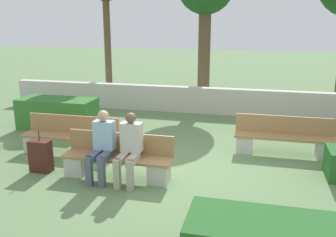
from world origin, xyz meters
name	(u,v)px	position (x,y,z in m)	size (l,w,h in m)	color
ground_plane	(176,169)	(0.00, 0.00, 0.00)	(60.00, 60.00, 0.00)	#607F51
perimeter_wall	(209,101)	(0.00, 4.72, 0.41)	(13.44, 0.30, 0.82)	beige
bench_front	(118,161)	(-0.99, -0.65, 0.32)	(2.10, 0.48, 0.82)	#A37A4C
bench_left_side	(70,139)	(-2.50, 0.33, 0.33)	(2.17, 0.48, 0.82)	#A37A4C
bench_right_side	(284,140)	(2.13, 1.42, 0.33)	(2.16, 0.48, 0.82)	#A37A4C
person_seated_man	(129,146)	(-0.70, -0.79, 0.70)	(0.38, 0.63, 1.29)	#B2A893
person_seated_woman	(102,143)	(-1.23, -0.79, 0.71)	(0.38, 0.63, 1.30)	#515B70
hedge_block_near_right	(58,114)	(-3.79, 2.06, 0.41)	(2.08, 0.89, 0.83)	#33702D
suitcase	(41,156)	(-2.56, -0.75, 0.32)	(0.42, 0.23, 0.83)	#471E19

